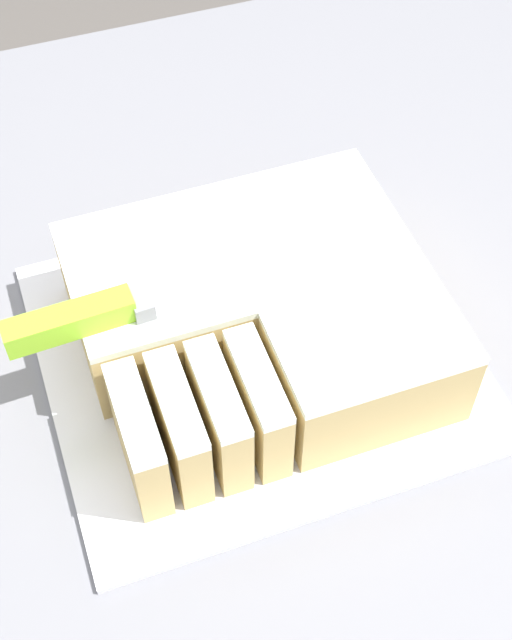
# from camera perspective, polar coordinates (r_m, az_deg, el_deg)

# --- Properties ---
(countertop) EXTENTS (1.40, 1.10, 0.88)m
(countertop) POSITION_cam_1_polar(r_m,az_deg,el_deg) (1.15, -1.37, -16.96)
(countertop) COLOR slate
(countertop) RESTS_ON ground_plane
(cake_board) EXTENTS (0.36, 0.33, 0.01)m
(cake_board) POSITION_cam_1_polar(r_m,az_deg,el_deg) (0.78, 0.00, -2.06)
(cake_board) COLOR silver
(cake_board) RESTS_ON countertop
(cake) EXTENTS (0.28, 0.25, 0.08)m
(cake) POSITION_cam_1_polar(r_m,az_deg,el_deg) (0.75, 0.23, 0.34)
(cake) COLOR tan
(cake) RESTS_ON cake_board
(knife) EXTENTS (0.27, 0.04, 0.02)m
(knife) POSITION_cam_1_polar(r_m,az_deg,el_deg) (0.69, -9.32, 0.59)
(knife) COLOR silver
(knife) RESTS_ON cake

